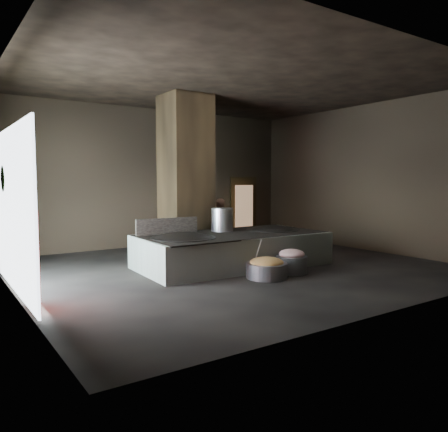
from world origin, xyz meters
TOP-DOWN VIEW (x-y plane):
  - floor at (0.00, 0.00)m, footprint 10.00×9.00m
  - ceiling at (0.00, 0.00)m, footprint 10.00×9.00m
  - back_wall at (0.00, 4.55)m, footprint 10.00×0.10m
  - front_wall at (0.00, -4.55)m, footprint 10.00×0.10m
  - left_wall at (-5.05, 0.00)m, footprint 0.10×9.00m
  - right_wall at (5.05, 0.00)m, footprint 0.10×9.00m
  - pillar at (-0.30, 1.90)m, footprint 1.20×1.20m
  - hearth_platform at (0.06, 0.14)m, footprint 4.81×2.44m
  - platform_cap at (0.06, 0.14)m, footprint 4.62×2.22m
  - wok_left at (-1.39, 0.09)m, footprint 1.49×1.49m
  - wok_left_rim at (-1.39, 0.09)m, footprint 1.52×1.52m
  - wok_right at (1.41, 0.19)m, footprint 1.39×1.39m
  - wok_right_rim at (1.41, 0.19)m, footprint 1.42×1.42m
  - stock_pot at (0.11, 0.69)m, footprint 0.57×0.57m
  - splash_guard at (-1.39, 0.89)m, footprint 1.64×0.13m
  - cook at (1.14, 2.40)m, footprint 0.69×0.57m
  - veg_basin at (-0.11, -1.41)m, footprint 1.14×1.14m
  - veg_fill at (-0.11, -1.41)m, footprint 0.75×0.75m
  - ladle at (-0.26, -1.26)m, footprint 0.08×0.36m
  - meat_basin at (0.71, -1.34)m, footprint 0.96×0.96m
  - meat_fill at (0.71, -1.34)m, footprint 0.60×0.60m
  - doorway_near at (1.20, 4.45)m, footprint 1.18×0.08m
  - doorway_near_glow at (1.38, 4.54)m, footprint 0.84×0.04m
  - doorway_far at (3.60, 4.45)m, footprint 1.18×0.08m
  - doorway_far_glow at (3.43, 4.17)m, footprint 0.79×0.04m
  - left_opening at (-4.95, 0.20)m, footprint 0.04×4.20m
  - pavilion_sliver at (-4.88, -1.10)m, footprint 0.05×0.90m
  - tree_silhouette at (-4.85, 1.30)m, footprint 0.28×1.10m

SIDE VIEW (x-z plane):
  - floor at x=0.00m, z-range -0.10..0.00m
  - veg_basin at x=-0.11m, z-range 0.00..0.34m
  - meat_basin at x=0.71m, z-range 0.00..0.40m
  - veg_fill at x=-0.11m, z-range 0.23..0.47m
  - hearth_platform at x=0.06m, z-range 0.00..0.82m
  - meat_fill at x=0.71m, z-range 0.33..0.57m
  - ladle at x=-0.26m, z-range 0.22..0.88m
  - wok_left at x=-1.39m, z-range 0.54..0.96m
  - wok_right at x=1.41m, z-range 0.56..0.94m
  - cook at x=1.14m, z-range 0.00..1.60m
  - platform_cap at x=0.06m, z-range 0.80..0.83m
  - wok_left_rim at x=-1.39m, z-range 0.79..0.85m
  - wok_right_rim at x=1.41m, z-range 0.79..0.85m
  - pavilion_sliver at x=-4.88m, z-range 0.00..1.70m
  - splash_guard at x=-1.39m, z-range 0.82..1.24m
  - doorway_far_glow at x=3.43m, z-range 0.11..1.99m
  - doorway_near_glow at x=1.38m, z-range 0.05..2.05m
  - doorway_near at x=1.20m, z-range -0.09..2.29m
  - doorway_far at x=3.60m, z-range -0.09..2.29m
  - stock_pot at x=0.11m, z-range 0.82..1.44m
  - left_opening at x=-4.95m, z-range 0.05..3.15m
  - tree_silhouette at x=-4.85m, z-range 1.65..2.75m
  - back_wall at x=0.00m, z-range 0.00..4.50m
  - front_wall at x=0.00m, z-range 0.00..4.50m
  - left_wall at x=-5.05m, z-range 0.00..4.50m
  - right_wall at x=5.05m, z-range 0.00..4.50m
  - pillar at x=-0.30m, z-range 0.00..4.50m
  - ceiling at x=0.00m, z-range 4.50..4.60m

